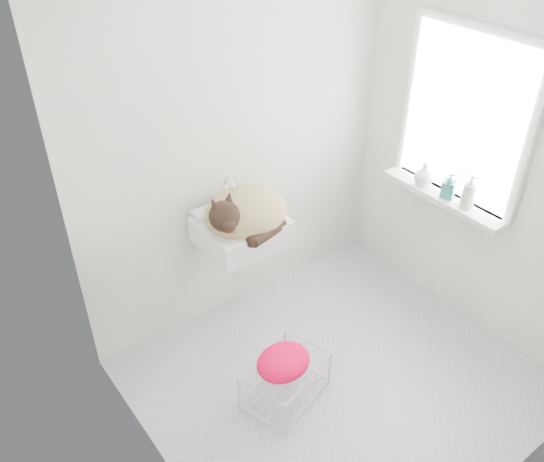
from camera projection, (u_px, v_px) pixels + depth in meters
floor at (338, 380)px, 3.50m from camera, size 2.20×2.00×0.02m
back_wall at (238, 135)px, 3.43m from camera, size 2.20×0.02×2.50m
right_wall at (493, 145)px, 3.32m from camera, size 0.02×2.00×2.50m
left_wall at (149, 299)px, 2.24m from camera, size 0.02×2.00×2.50m
window_glass at (466, 118)px, 3.39m from camera, size 0.01×0.80×1.00m
window_frame at (465, 119)px, 3.38m from camera, size 0.04×0.90×1.10m
windowsill at (443, 197)px, 3.65m from camera, size 0.16×0.88×0.04m
sink at (241, 219)px, 3.41m from camera, size 0.49×0.43×0.20m
faucet at (223, 187)px, 3.44m from camera, size 0.18×0.12×0.18m
cat at (244, 214)px, 3.37m from camera, size 0.53×0.44×0.33m
wire_rack at (285, 379)px, 3.31m from camera, size 0.53×0.44×0.28m
towel at (283, 367)px, 3.19m from camera, size 0.33×0.24×0.13m
bottle_a at (466, 207)px, 3.51m from camera, size 0.07×0.07×0.19m
bottle_b at (447, 197)px, 3.61m from camera, size 0.10×0.10×0.17m
bottle_c at (422, 185)px, 3.74m from camera, size 0.14×0.14×0.16m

